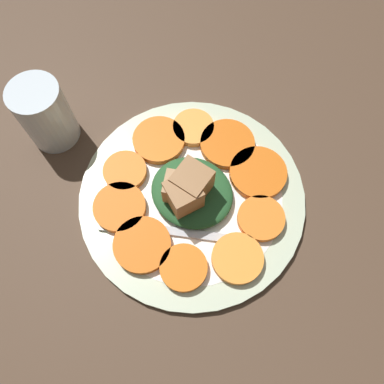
# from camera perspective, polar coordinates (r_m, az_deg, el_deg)

# --- Properties ---
(table_slab) EXTENTS (1.20, 1.20, 0.02)m
(table_slab) POSITION_cam_1_polar(r_m,az_deg,el_deg) (0.53, 0.00, -1.32)
(table_slab) COLOR #4C3828
(table_slab) RESTS_ON ground
(plate) EXTENTS (0.31, 0.31, 0.01)m
(plate) POSITION_cam_1_polar(r_m,az_deg,el_deg) (0.51, 0.00, -0.69)
(plate) COLOR beige
(plate) RESTS_ON table_slab
(carrot_slice_0) EXTENTS (0.07, 0.07, 0.01)m
(carrot_slice_0) POSITION_cam_1_polar(r_m,az_deg,el_deg) (0.48, 6.93, -10.00)
(carrot_slice_0) COLOR orange
(carrot_slice_0) RESTS_ON plate
(carrot_slice_1) EXTENTS (0.06, 0.06, 0.01)m
(carrot_slice_1) POSITION_cam_1_polar(r_m,az_deg,el_deg) (0.50, 10.46, -3.97)
(carrot_slice_1) COLOR orange
(carrot_slice_1) RESTS_ON plate
(carrot_slice_2) EXTENTS (0.08, 0.08, 0.01)m
(carrot_slice_2) POSITION_cam_1_polar(r_m,az_deg,el_deg) (0.52, 10.02, 2.88)
(carrot_slice_2) COLOR #D76115
(carrot_slice_2) RESTS_ON plate
(carrot_slice_3) EXTENTS (0.08, 0.08, 0.01)m
(carrot_slice_3) POSITION_cam_1_polar(r_m,az_deg,el_deg) (0.54, 5.47, 7.28)
(carrot_slice_3) COLOR #D56013
(carrot_slice_3) RESTS_ON plate
(carrot_slice_4) EXTENTS (0.06, 0.06, 0.01)m
(carrot_slice_4) POSITION_cam_1_polar(r_m,az_deg,el_deg) (0.55, 0.22, 9.78)
(carrot_slice_4) COLOR #F9963A
(carrot_slice_4) RESTS_ON plate
(carrot_slice_5) EXTENTS (0.07, 0.07, 0.01)m
(carrot_slice_5) POSITION_cam_1_polar(r_m,az_deg,el_deg) (0.54, -5.07, 7.90)
(carrot_slice_5) COLOR orange
(carrot_slice_5) RESTS_ON plate
(carrot_slice_6) EXTENTS (0.06, 0.06, 0.01)m
(carrot_slice_6) POSITION_cam_1_polar(r_m,az_deg,el_deg) (0.52, -10.17, 3.15)
(carrot_slice_6) COLOR orange
(carrot_slice_6) RESTS_ON plate
(carrot_slice_7) EXTENTS (0.07, 0.07, 0.01)m
(carrot_slice_7) POSITION_cam_1_polar(r_m,az_deg,el_deg) (0.50, -10.96, -2.29)
(carrot_slice_7) COLOR orange
(carrot_slice_7) RESTS_ON plate
(carrot_slice_8) EXTENTS (0.07, 0.07, 0.01)m
(carrot_slice_8) POSITION_cam_1_polar(r_m,az_deg,el_deg) (0.48, -7.59, -7.98)
(carrot_slice_8) COLOR orange
(carrot_slice_8) RESTS_ON plate
(carrot_slice_9) EXTENTS (0.06, 0.06, 0.01)m
(carrot_slice_9) POSITION_cam_1_polar(r_m,az_deg,el_deg) (0.47, -1.29, -11.46)
(carrot_slice_9) COLOR orange
(carrot_slice_9) RESTS_ON plate
(center_pile) EXTENTS (0.11, 0.10, 0.06)m
(center_pile) POSITION_cam_1_polar(r_m,az_deg,el_deg) (0.48, -0.42, 0.28)
(center_pile) COLOR #235128
(center_pile) RESTS_ON plate
(fork) EXTENTS (0.18, 0.10, 0.00)m
(fork) POSITION_cam_1_polar(r_m,az_deg,el_deg) (0.49, -3.62, -5.91)
(fork) COLOR #B2B2B7
(fork) RESTS_ON plate
(water_glass) EXTENTS (0.07, 0.07, 0.10)m
(water_glass) POSITION_cam_1_polar(r_m,az_deg,el_deg) (0.56, -21.46, 10.95)
(water_glass) COLOR silver
(water_glass) RESTS_ON table_slab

